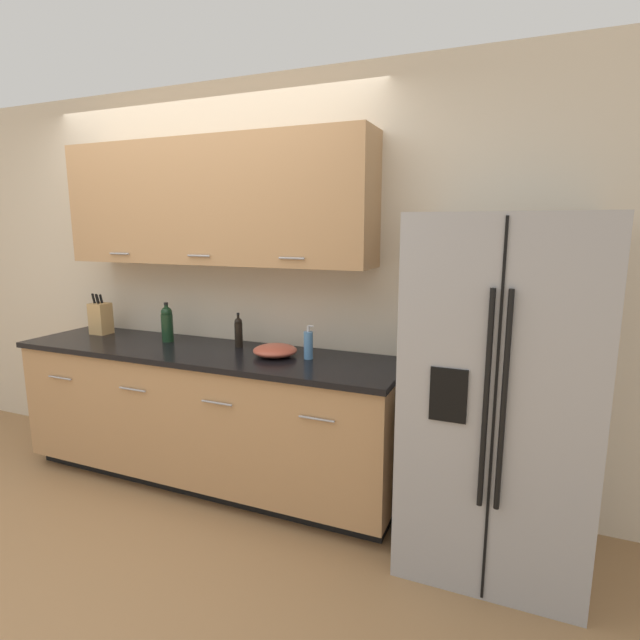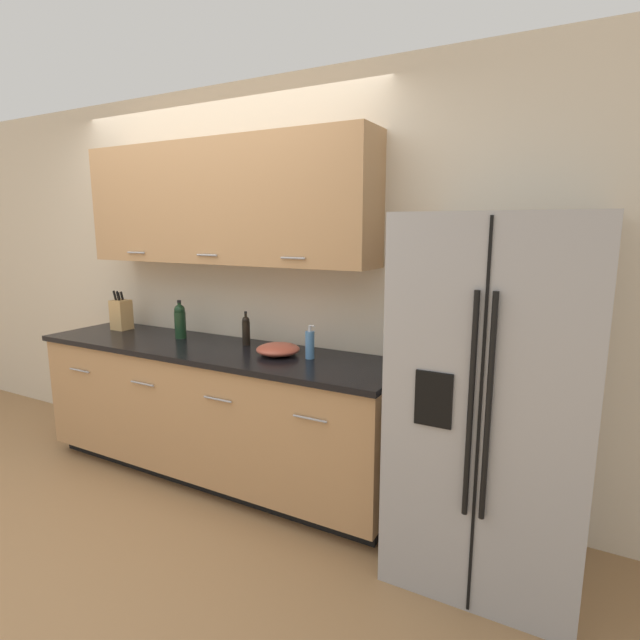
{
  "view_description": "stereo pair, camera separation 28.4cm",
  "coord_description": "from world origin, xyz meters",
  "px_view_note": "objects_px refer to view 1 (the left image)",
  "views": [
    {
      "loc": [
        2.04,
        -1.68,
        1.67
      ],
      "look_at": [
        0.96,
        0.89,
        1.15
      ],
      "focal_mm": 28.0,
      "sensor_mm": 36.0,
      "label": 1
    },
    {
      "loc": [
        2.3,
        -1.56,
        1.67
      ],
      "look_at": [
        0.96,
        0.89,
        1.15
      ],
      "focal_mm": 28.0,
      "sensor_mm": 36.0,
      "label": 2
    }
  ],
  "objects_px": {
    "soap_dispenser": "(308,345)",
    "knife_block": "(101,318)",
    "oil_bottle": "(239,332)",
    "mixing_bowl": "(275,350)",
    "wine_bottle": "(167,323)",
    "refrigerator": "(499,393)"
  },
  "relations": [
    {
      "from": "soap_dispenser",
      "to": "knife_block",
      "type": "bearing_deg",
      "value": 178.11
    },
    {
      "from": "oil_bottle",
      "to": "mixing_bowl",
      "type": "relative_size",
      "value": 0.85
    },
    {
      "from": "wine_bottle",
      "to": "soap_dispenser",
      "type": "distance_m",
      "value": 1.08
    },
    {
      "from": "refrigerator",
      "to": "oil_bottle",
      "type": "bearing_deg",
      "value": 172.5
    },
    {
      "from": "refrigerator",
      "to": "soap_dispenser",
      "type": "bearing_deg",
      "value": 173.79
    },
    {
      "from": "refrigerator",
      "to": "mixing_bowl",
      "type": "relative_size",
      "value": 6.49
    },
    {
      "from": "knife_block",
      "to": "soap_dispenser",
      "type": "distance_m",
      "value": 1.69
    },
    {
      "from": "mixing_bowl",
      "to": "soap_dispenser",
      "type": "bearing_deg",
      "value": 6.28
    },
    {
      "from": "refrigerator",
      "to": "mixing_bowl",
      "type": "distance_m",
      "value": 1.3
    },
    {
      "from": "refrigerator",
      "to": "oil_bottle",
      "type": "distance_m",
      "value": 1.64
    },
    {
      "from": "knife_block",
      "to": "oil_bottle",
      "type": "bearing_deg",
      "value": 2.0
    },
    {
      "from": "refrigerator",
      "to": "wine_bottle",
      "type": "distance_m",
      "value": 2.17
    },
    {
      "from": "refrigerator",
      "to": "mixing_bowl",
      "type": "xyz_separation_m",
      "value": [
        -1.29,
        0.09,
        0.07
      ]
    },
    {
      "from": "oil_bottle",
      "to": "mixing_bowl",
      "type": "bearing_deg",
      "value": -19.85
    },
    {
      "from": "soap_dispenser",
      "to": "oil_bottle",
      "type": "height_order",
      "value": "oil_bottle"
    },
    {
      "from": "soap_dispenser",
      "to": "mixing_bowl",
      "type": "xyz_separation_m",
      "value": [
        -0.21,
        -0.02,
        -0.05
      ]
    },
    {
      "from": "soap_dispenser",
      "to": "wine_bottle",
      "type": "bearing_deg",
      "value": 177.62
    },
    {
      "from": "refrigerator",
      "to": "wine_bottle",
      "type": "bearing_deg",
      "value": 175.69
    },
    {
      "from": "knife_block",
      "to": "wine_bottle",
      "type": "distance_m",
      "value": 0.61
    },
    {
      "from": "knife_block",
      "to": "refrigerator",
      "type": "bearing_deg",
      "value": -3.59
    },
    {
      "from": "refrigerator",
      "to": "knife_block",
      "type": "xyz_separation_m",
      "value": [
        -2.77,
        0.17,
        0.15
      ]
    },
    {
      "from": "knife_block",
      "to": "oil_bottle",
      "type": "height_order",
      "value": "knife_block"
    }
  ]
}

